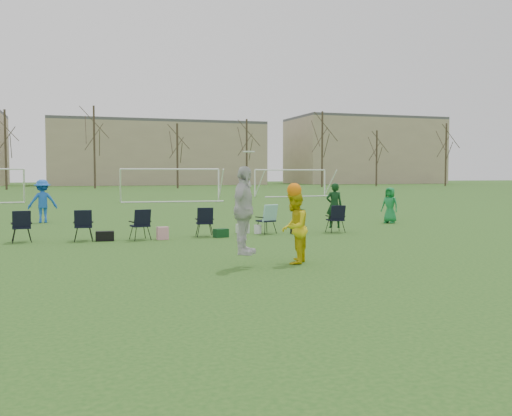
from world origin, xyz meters
name	(u,v)px	position (x,y,z in m)	size (l,w,h in m)	color
ground	(237,281)	(0.00, 0.00, 0.00)	(260.00, 260.00, 0.00)	#235219
fielder_blue	(43,201)	(-4.21, 15.14, 0.91)	(1.18, 0.68, 1.82)	blue
fielder_green_far	(390,205)	(9.69, 10.49, 0.75)	(0.74, 0.48, 1.51)	#167E3A
center_contest	(267,218)	(1.18, 1.59, 1.09)	(2.27, 1.29, 2.58)	silver
sideline_setup	(205,221)	(1.18, 7.88, 0.52)	(11.01, 1.43, 1.75)	#0E3415
goal_mid	(170,176)	(4.00, 32.00, 1.92)	(7.40, 0.63, 2.46)	white
goal_right	(291,175)	(16.00, 38.00, 1.92)	(7.35, 1.14, 2.46)	white
tree_line	(97,151)	(0.24, 69.85, 5.09)	(110.28, 3.28, 11.40)	#382B21
building_row	(128,152)	(6.73, 96.00, 5.99)	(126.00, 16.00, 13.00)	tan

